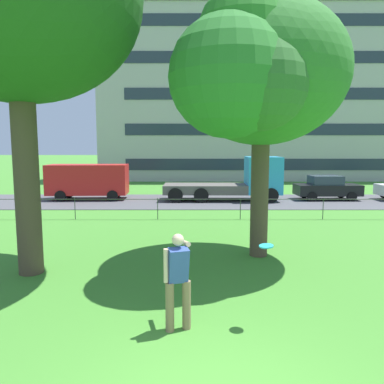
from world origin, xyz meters
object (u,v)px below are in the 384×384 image
(panel_van_far_left, at_px, (87,180))
(apartment_building_background, at_px, (261,101))
(tree_small_lawn, at_px, (254,72))
(car_black_right, at_px, (325,187))
(frisbee, at_px, (265,246))
(flatbed_truck_center, at_px, (238,181))
(person_thrower, at_px, (177,278))

(panel_van_far_left, bearing_deg, apartment_building_background, 52.62)
(tree_small_lawn, xyz_separation_m, apartment_building_background, (6.16, 32.18, 3.10))
(tree_small_lawn, height_order, car_black_right, tree_small_lawn)
(frisbee, xyz_separation_m, flatbed_truck_center, (1.61, 16.60, -0.31))
(panel_van_far_left, bearing_deg, person_thrower, -69.62)
(person_thrower, bearing_deg, tree_small_lawn, 64.36)
(frisbee, bearing_deg, panel_van_far_left, 115.32)
(tree_small_lawn, distance_m, apartment_building_background, 32.91)
(frisbee, bearing_deg, tree_small_lawn, 84.54)
(apartment_building_background, bearing_deg, tree_small_lawn, -100.83)
(person_thrower, relative_size, frisbee, 4.83)
(person_thrower, xyz_separation_m, frisbee, (1.65, 0.23, 0.54))
(panel_van_far_left, height_order, flatbed_truck_center, flatbed_truck_center)
(panel_van_far_left, bearing_deg, frisbee, -64.68)
(flatbed_truck_center, distance_m, apartment_building_background, 21.49)
(person_thrower, relative_size, panel_van_far_left, 0.36)
(frisbee, distance_m, car_black_right, 18.38)
(person_thrower, xyz_separation_m, car_black_right, (8.90, 17.10, -0.21))
(person_thrower, bearing_deg, apartment_building_background, 77.32)
(flatbed_truck_center, bearing_deg, panel_van_far_left, 177.31)
(person_thrower, distance_m, flatbed_truck_center, 17.14)
(car_black_right, bearing_deg, tree_small_lawn, -118.08)
(person_thrower, height_order, car_black_right, person_thrower)
(flatbed_truck_center, bearing_deg, apartment_building_background, 75.86)
(person_thrower, xyz_separation_m, panel_van_far_left, (-6.42, 17.28, 0.29))
(flatbed_truck_center, xyz_separation_m, apartment_building_background, (4.93, 19.58, 7.35))
(frisbee, height_order, flatbed_truck_center, flatbed_truck_center)
(frisbee, height_order, car_black_right, frisbee)
(tree_small_lawn, relative_size, panel_van_far_left, 1.51)
(frisbee, distance_m, flatbed_truck_center, 16.68)
(flatbed_truck_center, bearing_deg, person_thrower, -100.96)
(tree_small_lawn, xyz_separation_m, car_black_right, (6.87, 12.87, -4.69))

